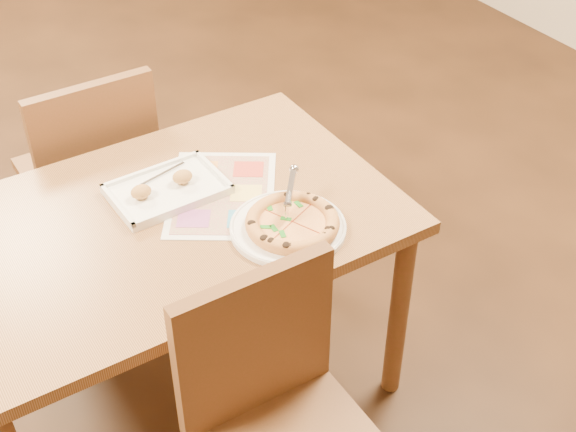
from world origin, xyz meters
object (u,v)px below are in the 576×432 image
chair_near (275,400)px  plate (288,228)px  appetizer_tray (167,190)px  pizza (292,223)px  menu (222,193)px  chair_far (92,160)px  pizza_cutter (290,192)px  dining_table (166,242)px

chair_near → plate: bearing=54.1°
appetizer_tray → plate: bearing=-57.3°
pizza → menu: (-0.08, 0.25, -0.03)m
chair_far → menu: (0.20, -0.59, 0.16)m
pizza_cutter → chair_near: bearing=-174.9°
dining_table → chair_far: bearing=90.0°
appetizer_tray → menu: bearing=-32.4°
pizza_cutter → appetizer_tray: (-0.25, 0.28, -0.07)m
plate → menu: 0.25m
menu → pizza: bearing=-71.7°
pizza → menu: pizza is taller
chair_far → pizza_cutter: 0.88m
pizza_cutter → menu: pizza_cutter is taller
chair_far → pizza: chair_far is taller
dining_table → appetizer_tray: appetizer_tray is taller
dining_table → plate: size_ratio=4.06×
dining_table → chair_near: chair_near is taller
chair_near → menu: (0.20, 0.61, 0.16)m
chair_far → pizza: 0.90m
plate → appetizer_tray: 0.39m
chair_near → menu: size_ratio=1.12×
appetizer_tray → pizza: bearing=-57.1°
plate → pizza: (0.01, -0.01, 0.02)m
chair_near → pizza_cutter: size_ratio=3.87×
pizza → pizza_cutter: pizza_cutter is taller
chair_far → pizza_cutter: bearing=111.3°
chair_near → pizza: (0.28, 0.36, 0.18)m
dining_table → pizza: (0.28, -0.24, 0.12)m
dining_table → pizza: bearing=-40.7°
chair_near → pizza: size_ratio=1.81×
chair_near → chair_far: 1.20m
dining_table → pizza_cutter: pizza_cutter is taller
chair_near → pizza_cutter: 0.57m
plate → pizza_cutter: 0.10m
appetizer_tray → menu: (0.14, -0.09, -0.01)m
chair_near → menu: 0.66m
dining_table → menu: size_ratio=3.09×
chair_far → plate: size_ratio=1.47×
dining_table → pizza_cutter: size_ratio=10.72×
chair_far → plate: (0.27, -0.83, 0.16)m
chair_near → chair_far: (-0.00, 1.20, 0.00)m
plate → chair_near: bearing=-125.9°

